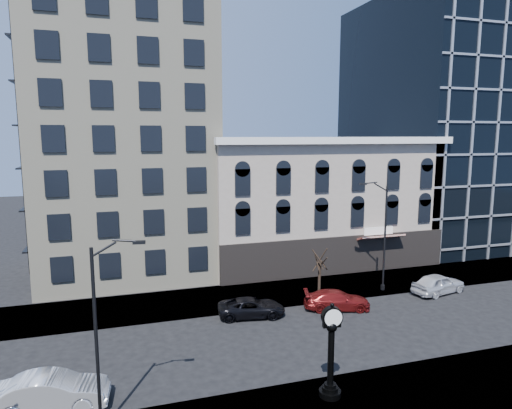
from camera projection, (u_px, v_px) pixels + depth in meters
name	position (u px, v px, depth m)	size (l,w,h in m)	color
ground	(244.00, 345.00, 27.75)	(160.00, 160.00, 0.00)	black
sidewalk_far	(216.00, 299.00, 35.29)	(160.00, 6.00, 0.12)	gray
cream_tower	(120.00, 60.00, 40.86)	(15.90, 15.40, 42.50)	beige
victorian_row	(316.00, 203.00, 45.38)	(22.60, 11.19, 12.50)	#A99A8B
glass_office	(452.00, 124.00, 54.80)	(20.00, 20.15, 28.00)	black
street_clock	(331.00, 355.00, 21.83)	(1.07, 1.07, 4.72)	black
street_lamp_near	(109.00, 285.00, 18.81)	(2.19, 0.55, 8.50)	black
street_lamp_far	(378.00, 207.00, 36.34)	(2.28, 0.91, 9.05)	black
bare_tree_far	(320.00, 256.00, 35.46)	(2.50, 2.50, 4.30)	black
car_near_b	(52.00, 392.00, 21.22)	(1.77, 5.07, 1.67)	silver
car_far_a	(252.00, 307.00, 32.06)	(2.18, 4.72, 1.31)	black
car_far_b	(337.00, 300.00, 33.41)	(1.96, 4.81, 1.40)	maroon
car_far_c	(438.00, 284.00, 36.73)	(1.91, 4.74, 1.61)	silver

